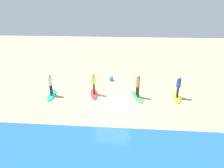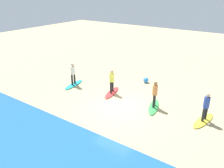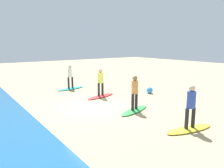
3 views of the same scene
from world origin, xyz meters
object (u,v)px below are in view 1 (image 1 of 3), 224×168
at_px(surfboard_teal, 52,95).
at_px(beach_ball, 111,78).
at_px(surfboard_green, 137,97).
at_px(surfer_teal, 50,83).
at_px(surfer_green, 138,84).
at_px(surfer_yellow, 178,85).
at_px(surfboard_yellow, 177,97).
at_px(surfboard_red, 94,94).
at_px(surfer_red, 94,82).

relative_size(surfboard_teal, beach_ball, 5.00).
height_order(surfboard_green, surfboard_teal, same).
bearing_deg(surfer_teal, surfer_green, -177.91).
xyz_separation_m(surfer_yellow, surfer_teal, (9.41, 0.35, 0.00)).
height_order(surfboard_teal, surfer_teal, surfer_teal).
bearing_deg(surfboard_teal, surfboard_green, 83.50).
distance_m(surfboard_yellow, beach_ball, 6.09).
bearing_deg(surfer_green, beach_ball, -56.14).
relative_size(surfer_green, surfboard_teal, 0.78).
bearing_deg(surfer_teal, surfboard_yellow, -177.85).
bearing_deg(surfboard_teal, surfer_green, 83.50).
bearing_deg(surfer_teal, beach_ball, -139.98).
bearing_deg(surfer_green, surfboard_red, -4.00).
distance_m(surfer_yellow, surfboard_green, 3.10).
xyz_separation_m(surfboard_green, beach_ball, (2.23, -3.33, 0.17)).
height_order(surfboard_red, surfer_red, surfer_red).
bearing_deg(surfboard_yellow, surfer_red, -80.36).
distance_m(surfer_yellow, surfer_teal, 9.42).
distance_m(surfer_yellow, beach_ball, 6.14).
relative_size(surfer_yellow, surfer_green, 1.00).
xyz_separation_m(surfboard_green, surfer_teal, (6.48, 0.24, 0.99)).
bearing_deg(surfboard_yellow, surfer_yellow, 0.00).
relative_size(surfboard_green, surfboard_red, 1.00).
distance_m(surfboard_green, surfer_teal, 6.56).
bearing_deg(surfer_teal, surfer_red, -171.65).
bearing_deg(surfer_red, surfer_green, 176.00).
distance_m(surfer_green, surfer_red, 3.31).
xyz_separation_m(surfer_teal, beach_ball, (-4.25, -3.57, -0.83)).
bearing_deg(surfer_teal, surfboard_red, -171.65).
bearing_deg(surfer_green, surfer_yellow, -177.72).
xyz_separation_m(surfer_yellow, surfer_red, (6.23, -0.11, 0.00)).
relative_size(surfer_yellow, surfboard_green, 0.78).
xyz_separation_m(surfboard_yellow, surfboard_red, (6.23, -0.11, 0.00)).
bearing_deg(surfer_red, surfboard_green, 176.00).
xyz_separation_m(surfboard_green, surfboard_red, (3.30, -0.23, 0.00)).
relative_size(surfboard_green, surfer_teal, 1.28).
xyz_separation_m(surfboard_red, surfer_red, (0.00, 0.00, 0.99)).
xyz_separation_m(surfer_green, beach_ball, (2.23, -3.33, -0.83)).
bearing_deg(surfboard_green, surfer_yellow, 75.48).
distance_m(surfer_red, surfer_teal, 3.22).
height_order(surfboard_red, surfboard_teal, same).
xyz_separation_m(surfer_green, surfer_red, (3.30, -0.23, 0.00)).
xyz_separation_m(surfboard_yellow, surfboard_green, (2.93, 0.12, 0.00)).
height_order(surfer_red, beach_ball, surfer_red).
distance_m(surfboard_yellow, surfer_teal, 9.47).
height_order(surfer_green, surfer_teal, same).
distance_m(surfer_green, surfboard_red, 3.45).
bearing_deg(beach_ball, surfboard_yellow, 148.12).
relative_size(surfboard_green, surfer_green, 1.28).
height_order(surfboard_teal, beach_ball, beach_ball).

